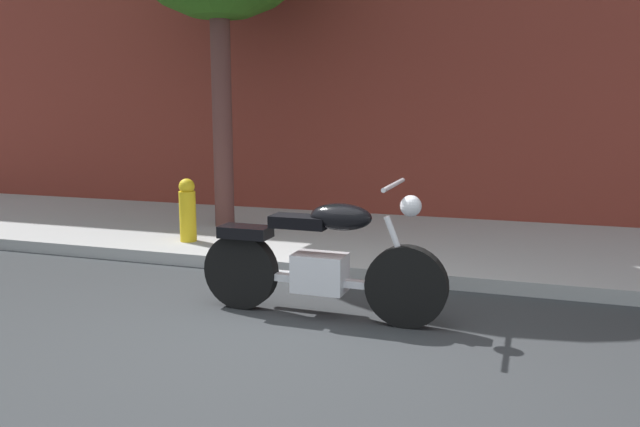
% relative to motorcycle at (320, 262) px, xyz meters
% --- Properties ---
extents(ground_plane, '(60.00, 60.00, 0.00)m').
position_rel_motorcycle_xyz_m(ground_plane, '(-0.08, -0.68, -0.47)').
color(ground_plane, '#303335').
extents(sidewalk, '(24.65, 3.26, 0.14)m').
position_rel_motorcycle_xyz_m(sidewalk, '(-0.08, 2.75, -0.40)').
color(sidewalk, '#A3A3A3').
rests_on(sidewalk, ground).
extents(motorcycle, '(2.13, 0.70, 1.16)m').
position_rel_motorcycle_xyz_m(motorcycle, '(0.00, 0.00, 0.00)').
color(motorcycle, black).
rests_on(motorcycle, ground).
extents(fire_hydrant, '(0.20, 0.20, 0.91)m').
position_rel_motorcycle_xyz_m(fire_hydrant, '(-2.25, 1.74, -0.02)').
color(fire_hydrant, gold).
rests_on(fire_hydrant, ground).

